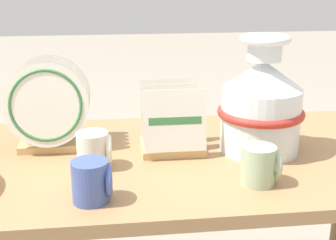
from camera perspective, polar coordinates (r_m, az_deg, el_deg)
name	(u,v)px	position (r m, az deg, el deg)	size (l,w,h in m)	color
display_table	(168,175)	(1.40, 0.00, -6.69)	(1.58, 0.74, 0.60)	#9E754C
ceramic_vase	(261,104)	(1.40, 11.29, 1.98)	(0.26, 0.26, 0.35)	silver
dish_rack_round_plates	(49,109)	(1.45, -14.34, 1.32)	(0.25, 0.18, 0.27)	tan
dish_rack_square_plates	(172,130)	(1.40, 0.49, -1.17)	(0.19, 0.17, 0.20)	tan
mug_sage_glaze	(260,165)	(1.21, 11.18, -5.41)	(0.10, 0.09, 0.10)	#9EB28E
mug_cream_glaze	(95,150)	(1.30, -8.93, -3.64)	(0.10, 0.09, 0.10)	silver
mug_cobalt_glaze	(92,181)	(1.12, -9.20, -7.38)	(0.10, 0.09, 0.10)	#42569E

